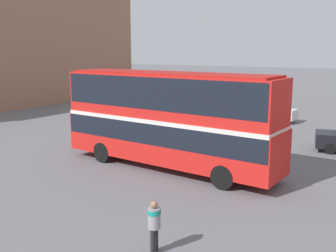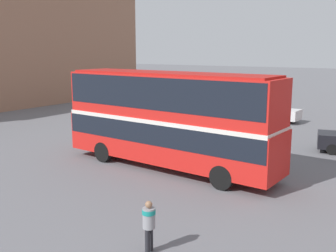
{
  "view_description": "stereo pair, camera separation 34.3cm",
  "coord_description": "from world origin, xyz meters",
  "px_view_note": "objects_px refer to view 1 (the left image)",
  "views": [
    {
      "loc": [
        8.26,
        -15.77,
        5.79
      ],
      "look_at": [
        -1.94,
        0.1,
        2.14
      ],
      "focal_mm": 42.0,
      "sensor_mm": 36.0,
      "label": 1
    },
    {
      "loc": [
        8.55,
        -15.58,
        5.79
      ],
      "look_at": [
        -1.94,
        0.1,
        2.14
      ],
      "focal_mm": 42.0,
      "sensor_mm": 36.0,
      "label": 2
    }
  ],
  "objects_px": {
    "pedestrian_foreground": "(154,221)",
    "parked_car_kerb_near": "(269,111)",
    "double_decker_bus": "(168,114)",
    "parked_car_kerb_far": "(152,117)"
  },
  "relations": [
    {
      "from": "parked_car_kerb_far",
      "to": "pedestrian_foreground",
      "type": "bearing_deg",
      "value": -48.78
    },
    {
      "from": "double_decker_bus",
      "to": "pedestrian_foreground",
      "type": "xyz_separation_m",
      "value": [
        4.18,
        -7.24,
        -1.76
      ]
    },
    {
      "from": "pedestrian_foreground",
      "to": "parked_car_kerb_near",
      "type": "xyz_separation_m",
      "value": [
        -4.31,
        22.96,
        -0.15
      ]
    },
    {
      "from": "double_decker_bus",
      "to": "parked_car_kerb_far",
      "type": "bearing_deg",
      "value": 131.88
    },
    {
      "from": "double_decker_bus",
      "to": "pedestrian_foreground",
      "type": "height_order",
      "value": "double_decker_bus"
    },
    {
      "from": "double_decker_bus",
      "to": "pedestrian_foreground",
      "type": "relative_size",
      "value": 7.29
    },
    {
      "from": "pedestrian_foreground",
      "to": "parked_car_kerb_near",
      "type": "height_order",
      "value": "parked_car_kerb_near"
    },
    {
      "from": "double_decker_bus",
      "to": "parked_car_kerb_near",
      "type": "bearing_deg",
      "value": 93.39
    },
    {
      "from": "double_decker_bus",
      "to": "parked_car_kerb_far",
      "type": "height_order",
      "value": "double_decker_bus"
    },
    {
      "from": "pedestrian_foreground",
      "to": "parked_car_kerb_far",
      "type": "bearing_deg",
      "value": -68.05
    }
  ]
}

